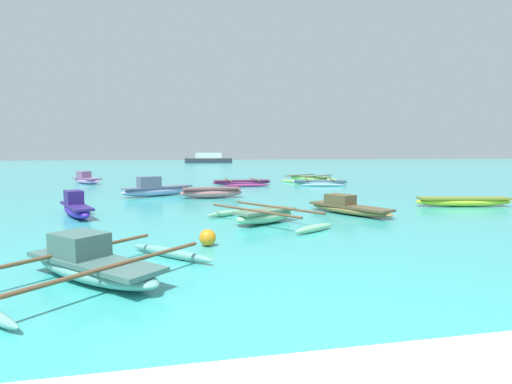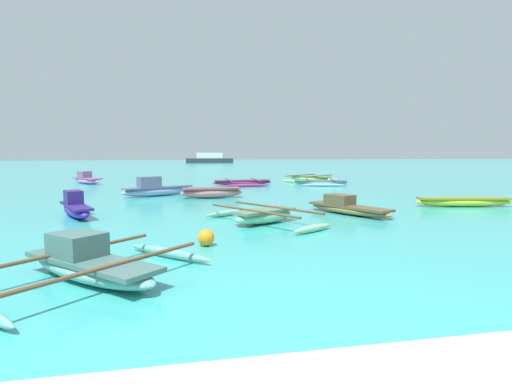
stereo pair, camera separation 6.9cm
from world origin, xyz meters
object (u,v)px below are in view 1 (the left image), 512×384
at_px(moored_boat_0, 86,179).
at_px(moored_boat_4, 157,189).
at_px(moored_boat_10, 92,265).
at_px(distant_ferry, 208,159).
at_px(moored_boat_5, 212,192).
at_px(moored_boat_1, 76,207).
at_px(moored_boat_2, 242,182).
at_px(moored_boat_9, 348,207).
at_px(moored_boat_7, 463,201).
at_px(mooring_buoy_0, 208,238).
at_px(moored_boat_6, 309,178).
at_px(moored_boat_8, 320,182).
at_px(moored_boat_3, 265,216).

distance_m(moored_boat_0, moored_boat_4, 10.52).
xyz_separation_m(moored_boat_10, distant_ferry, (8.22, 77.18, 0.62)).
bearing_deg(moored_boat_5, moored_boat_1, -140.26).
xyz_separation_m(moored_boat_2, distant_ferry, (2.44, 57.85, 0.70)).
xyz_separation_m(moored_boat_5, moored_boat_9, (4.29, -5.90, -0.04)).
bearing_deg(moored_boat_7, mooring_buoy_0, -144.77).
height_order(moored_boat_6, moored_boat_10, moored_boat_10).
height_order(moored_boat_4, distant_ferry, distant_ferry).
xyz_separation_m(moored_boat_4, moored_boat_5, (2.60, -1.42, -0.07)).
distance_m(moored_boat_1, moored_boat_5, 6.78).
bearing_deg(moored_boat_2, moored_boat_4, -132.34).
xyz_separation_m(moored_boat_4, moored_boat_8, (10.57, 5.34, -0.19)).
bearing_deg(moored_boat_6, moored_boat_10, -63.48).
height_order(moored_boat_0, moored_boat_3, moored_boat_0).
bearing_deg(moored_boat_1, moored_boat_2, 123.85).
height_order(moored_boat_0, moored_boat_5, moored_boat_0).
height_order(moored_boat_3, moored_boat_4, moored_boat_4).
relative_size(moored_boat_7, mooring_buoy_0, 10.10).
xyz_separation_m(moored_boat_0, moored_boat_5, (7.79, -10.58, -0.03)).
relative_size(moored_boat_0, moored_boat_1, 0.96).
distance_m(moored_boat_6, moored_boat_10, 24.40).
bearing_deg(moored_boat_2, moored_boat_0, 162.31).
height_order(moored_boat_2, moored_boat_7, moored_boat_2).
relative_size(moored_boat_4, mooring_buoy_0, 9.49).
bearing_deg(moored_boat_4, moored_boat_0, 91.77).
xyz_separation_m(moored_boat_0, distant_ferry, (12.92, 54.69, 0.57)).
bearing_deg(moored_boat_0, moored_boat_10, -27.16).
bearing_deg(moored_boat_7, moored_boat_9, -159.57).
bearing_deg(moored_boat_9, moored_boat_5, -170.32).
bearing_deg(moored_boat_9, moored_boat_1, -124.51).
distance_m(moored_boat_0, moored_boat_9, 20.43).
height_order(moored_boat_0, distant_ferry, distant_ferry).
bearing_deg(moored_boat_2, moored_boat_8, -8.12).
bearing_deg(moored_boat_2, moored_boat_7, -61.52).
bearing_deg(moored_boat_8, mooring_buoy_0, -103.68).
relative_size(moored_boat_0, moored_boat_10, 0.67).
bearing_deg(moored_boat_1, mooring_buoy_0, 14.18).
distance_m(moored_boat_9, mooring_buoy_0, 6.55).
bearing_deg(moored_boat_10, moored_boat_8, 104.70).
bearing_deg(distant_ferry, moored_boat_9, -90.68).
distance_m(moored_boat_1, moored_boat_7, 14.70).
relative_size(moored_boat_2, distant_ferry, 0.41).
xyz_separation_m(moored_boat_3, moored_boat_4, (-3.61, 8.58, 0.12)).
xyz_separation_m(moored_boat_8, moored_boat_9, (-3.68, -12.66, 0.07)).
relative_size(moored_boat_4, distant_ferry, 0.38).
bearing_deg(moored_boat_8, moored_boat_4, -138.58).
relative_size(moored_boat_1, moored_boat_10, 0.70).
bearing_deg(moored_boat_10, distant_ferry, 129.27).
height_order(moored_boat_0, moored_boat_1, moored_boat_0).
xyz_separation_m(moored_boat_0, moored_boat_4, (5.18, -9.16, 0.04)).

